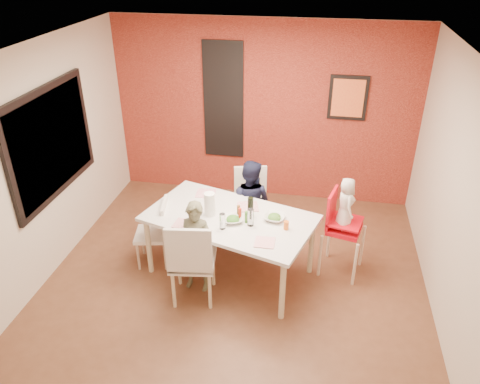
% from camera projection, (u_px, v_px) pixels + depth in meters
% --- Properties ---
extents(ground, '(4.50, 4.50, 0.00)m').
position_uv_depth(ground, '(236.00, 279.00, 5.67)').
color(ground, brown).
rests_on(ground, ground).
extents(ceiling, '(4.50, 4.50, 0.02)m').
position_uv_depth(ceiling, '(234.00, 53.00, 4.37)').
color(ceiling, white).
rests_on(ceiling, wall_back).
extents(wall_back, '(4.50, 0.02, 2.70)m').
position_uv_depth(wall_back, '(264.00, 112.00, 6.96)').
color(wall_back, beige).
rests_on(wall_back, ground).
extents(wall_front, '(4.50, 0.02, 2.70)m').
position_uv_depth(wall_front, '(171.00, 336.00, 3.08)').
color(wall_front, beige).
rests_on(wall_front, ground).
extents(wall_left, '(0.02, 4.50, 2.70)m').
position_uv_depth(wall_left, '(43.00, 165.00, 5.37)').
color(wall_left, beige).
rests_on(wall_left, ground).
extents(wall_right, '(0.02, 4.50, 2.70)m').
position_uv_depth(wall_right, '(456.00, 200.00, 4.66)').
color(wall_right, beige).
rests_on(wall_right, ground).
extents(brick_accent_wall, '(4.50, 0.02, 2.70)m').
position_uv_depth(brick_accent_wall, '(263.00, 113.00, 6.94)').
color(brick_accent_wall, maroon).
rests_on(brick_accent_wall, ground).
extents(picture_window_frame, '(0.05, 1.70, 1.30)m').
position_uv_depth(picture_window_frame, '(51.00, 142.00, 5.44)').
color(picture_window_frame, black).
rests_on(picture_window_frame, wall_left).
extents(picture_window_pane, '(0.02, 1.55, 1.15)m').
position_uv_depth(picture_window_pane, '(52.00, 142.00, 5.44)').
color(picture_window_pane, black).
rests_on(picture_window_pane, wall_left).
extents(glassblock_strip, '(0.55, 0.03, 1.70)m').
position_uv_depth(glassblock_strip, '(223.00, 101.00, 6.95)').
color(glassblock_strip, '#B5BFC6').
rests_on(glassblock_strip, wall_back).
extents(glassblock_surround, '(0.60, 0.03, 1.76)m').
position_uv_depth(glassblock_surround, '(223.00, 101.00, 6.94)').
color(glassblock_surround, black).
rests_on(glassblock_surround, wall_back).
extents(art_print_frame, '(0.54, 0.03, 0.64)m').
position_uv_depth(art_print_frame, '(348.00, 98.00, 6.59)').
color(art_print_frame, black).
rests_on(art_print_frame, wall_back).
extents(art_print_canvas, '(0.44, 0.01, 0.54)m').
position_uv_depth(art_print_canvas, '(348.00, 98.00, 6.57)').
color(art_print_canvas, orange).
rests_on(art_print_canvas, wall_back).
extents(dining_table, '(2.14, 1.58, 0.80)m').
position_uv_depth(dining_table, '(230.00, 222.00, 5.46)').
color(dining_table, silver).
rests_on(dining_table, ground).
extents(chair_near, '(0.55, 0.55, 1.06)m').
position_uv_depth(chair_near, '(191.00, 259.00, 5.06)').
color(chair_near, beige).
rests_on(chair_near, ground).
extents(chair_far, '(0.54, 0.54, 0.95)m').
position_uv_depth(chair_far, '(251.00, 198.00, 6.34)').
color(chair_far, silver).
rests_on(chair_far, ground).
extents(chair_left, '(0.47, 0.47, 0.87)m').
position_uv_depth(chair_left, '(158.00, 229.00, 5.76)').
color(chair_left, silver).
rests_on(chair_left, ground).
extents(high_chair, '(0.54, 0.54, 1.07)m').
position_uv_depth(high_chair, '(340.00, 225.00, 5.54)').
color(high_chair, red).
rests_on(high_chair, ground).
extents(child_near, '(0.44, 0.31, 1.14)m').
position_uv_depth(child_near, '(196.00, 247.00, 5.29)').
color(child_near, '#51513A').
rests_on(child_near, ground).
extents(child_far, '(0.66, 0.56, 1.20)m').
position_uv_depth(child_far, '(250.00, 203.00, 6.10)').
color(child_far, black).
rests_on(child_far, ground).
extents(toddler, '(0.28, 0.36, 0.64)m').
position_uv_depth(toddler, '(346.00, 204.00, 5.38)').
color(toddler, silver).
rests_on(toddler, high_chair).
extents(plate_near_left, '(0.23, 0.23, 0.01)m').
position_uv_depth(plate_near_left, '(183.00, 224.00, 5.28)').
color(plate_near_left, white).
rests_on(plate_near_left, dining_table).
extents(plate_far_mid, '(0.29, 0.29, 0.01)m').
position_uv_depth(plate_far_mid, '(248.00, 207.00, 5.61)').
color(plate_far_mid, white).
rests_on(plate_far_mid, dining_table).
extents(plate_near_right, '(0.21, 0.21, 0.01)m').
position_uv_depth(plate_near_right, '(265.00, 242.00, 4.96)').
color(plate_near_right, white).
rests_on(plate_near_right, dining_table).
extents(plate_far_left, '(0.25, 0.25, 0.01)m').
position_uv_depth(plate_far_left, '(206.00, 193.00, 5.90)').
color(plate_far_left, white).
rests_on(plate_far_left, dining_table).
extents(salad_bowl_a, '(0.29, 0.29, 0.06)m').
position_uv_depth(salad_bowl_a, '(233.00, 220.00, 5.32)').
color(salad_bowl_a, white).
rests_on(salad_bowl_a, dining_table).
extents(salad_bowl_b, '(0.28, 0.28, 0.06)m').
position_uv_depth(salad_bowl_b, '(274.00, 218.00, 5.35)').
color(salad_bowl_b, white).
rests_on(salad_bowl_b, dining_table).
extents(wine_bottle, '(0.07, 0.07, 0.25)m').
position_uv_depth(wine_bottle, '(250.00, 207.00, 5.36)').
color(wine_bottle, black).
rests_on(wine_bottle, dining_table).
extents(wine_glass_a, '(0.07, 0.07, 0.19)m').
position_uv_depth(wine_glass_a, '(222.00, 221.00, 5.16)').
color(wine_glass_a, white).
rests_on(wine_glass_a, dining_table).
extents(wine_glass_b, '(0.07, 0.07, 0.21)m').
position_uv_depth(wine_glass_b, '(251.00, 217.00, 5.21)').
color(wine_glass_b, silver).
rests_on(wine_glass_b, dining_table).
extents(paper_towel_roll, '(0.13, 0.13, 0.28)m').
position_uv_depth(paper_towel_roll, '(210.00, 204.00, 5.39)').
color(paper_towel_roll, white).
rests_on(paper_towel_roll, dining_table).
extents(condiment_red, '(0.04, 0.04, 0.15)m').
position_uv_depth(condiment_red, '(240.00, 214.00, 5.34)').
color(condiment_red, red).
rests_on(condiment_red, dining_table).
extents(condiment_green, '(0.04, 0.04, 0.14)m').
position_uv_depth(condiment_green, '(246.00, 217.00, 5.28)').
color(condiment_green, '#407D29').
rests_on(condiment_green, dining_table).
extents(condiment_brown, '(0.04, 0.04, 0.15)m').
position_uv_depth(condiment_brown, '(239.00, 211.00, 5.39)').
color(condiment_brown, brown).
rests_on(condiment_brown, dining_table).
extents(sippy_cup, '(0.06, 0.06, 0.10)m').
position_uv_depth(sippy_cup, '(286.00, 225.00, 5.17)').
color(sippy_cup, orange).
rests_on(sippy_cup, dining_table).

